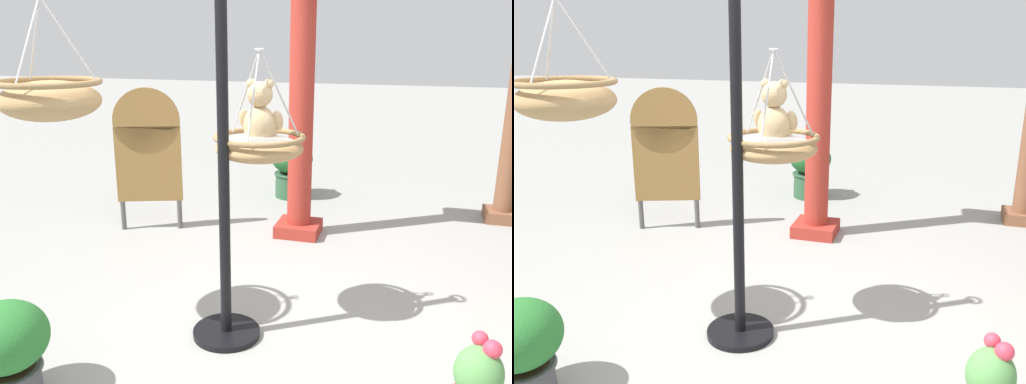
% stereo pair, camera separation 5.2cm
% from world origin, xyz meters
% --- Properties ---
extents(ground_plane, '(40.00, 40.00, 0.00)m').
position_xyz_m(ground_plane, '(0.00, 0.00, 0.00)').
color(ground_plane, gray).
extents(display_pole_central, '(0.44, 0.44, 2.40)m').
position_xyz_m(display_pole_central, '(-0.18, -0.03, 0.74)').
color(display_pole_central, black).
rests_on(display_pole_central, ground).
extents(hanging_basket_with_teddy, '(0.58, 0.58, 0.69)m').
position_xyz_m(hanging_basket_with_teddy, '(-0.03, 0.22, 1.23)').
color(hanging_basket_with_teddy, '#A37F51').
extents(teddy_bear, '(0.29, 0.26, 0.41)m').
position_xyz_m(teddy_bear, '(-0.03, 0.24, 1.41)').
color(teddy_bear, tan).
extents(hanging_basket_left_high, '(0.62, 0.62, 0.71)m').
position_xyz_m(hanging_basket_left_high, '(-1.19, -0.25, 1.54)').
color(hanging_basket_left_high, '#A37F51').
extents(greenhouse_pillar_right, '(0.44, 0.44, 2.72)m').
position_xyz_m(greenhouse_pillar_right, '(-0.13, 1.95, 1.31)').
color(greenhouse_pillar_right, '#9E2D23').
rests_on(greenhouse_pillar_right, ground).
extents(potted_plant_fern_front, '(0.50, 0.50, 0.70)m').
position_xyz_m(potted_plant_fern_front, '(-0.48, 3.19, 0.36)').
color(potted_plant_fern_front, '#2D5638').
rests_on(potted_plant_fern_front, ground).
extents(potted_plant_flowering_red, '(0.45, 0.47, 0.37)m').
position_xyz_m(potted_plant_flowering_red, '(-2.51, 2.98, 0.15)').
color(potted_plant_flowering_red, '#AD563D').
rests_on(potted_plant_flowering_red, ground).
extents(potted_plant_small_succulent, '(0.45, 0.45, 0.56)m').
position_xyz_m(potted_plant_small_succulent, '(-1.09, -0.95, 0.31)').
color(potted_plant_small_succulent, '#4C4C51').
rests_on(potted_plant_small_succulent, ground).
extents(display_sign_board, '(0.62, 0.26, 1.43)m').
position_xyz_m(display_sign_board, '(-1.60, 1.66, 0.85)').
color(display_sign_board, olive).
rests_on(display_sign_board, ground).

